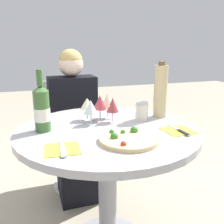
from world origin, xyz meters
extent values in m
cylinder|color=gray|center=(0.00, 0.00, 0.38)|extent=(0.11, 0.11, 0.72)
cylinder|color=#9E9EA3|center=(0.00, 0.00, 0.76)|extent=(1.00, 1.00, 0.04)
cylinder|color=silver|center=(-0.06, 0.77, 0.01)|extent=(0.39, 0.39, 0.01)
cylinder|color=silver|center=(-0.06, 0.77, 0.21)|extent=(0.06, 0.06, 0.43)
cube|color=silver|center=(-0.06, 0.77, 0.44)|extent=(0.43, 0.43, 0.03)
cube|color=silver|center=(-0.06, 0.97, 0.69)|extent=(0.43, 0.02, 0.46)
cube|color=black|center=(-0.06, 0.60, 0.23)|extent=(0.32, 0.34, 0.46)
cube|color=black|center=(-0.06, 0.77, 0.72)|extent=(0.38, 0.22, 0.52)
sphere|color=beige|center=(-0.06, 0.77, 1.08)|extent=(0.20, 0.20, 0.20)
sphere|color=tan|center=(-0.06, 0.77, 1.10)|extent=(0.19, 0.19, 0.19)
cylinder|color=#E5C17F|center=(0.04, -0.22, 0.79)|extent=(0.29, 0.29, 0.02)
sphere|color=#336B28|center=(0.09, -0.16, 0.81)|extent=(0.04, 0.04, 0.04)
sphere|color=#336B28|center=(0.03, -0.15, 0.80)|extent=(0.03, 0.03, 0.03)
sphere|color=#336B28|center=(-0.03, -0.21, 0.81)|extent=(0.04, 0.04, 0.04)
sphere|color=#B22D1E|center=(-0.02, -0.30, 0.80)|extent=(0.03, 0.03, 0.03)
sphere|color=#336B28|center=(-0.02, -0.13, 0.80)|extent=(0.03, 0.03, 0.03)
cylinder|color=#38602D|center=(-0.34, 0.07, 0.89)|extent=(0.08, 0.08, 0.21)
cone|color=#38602D|center=(-0.34, 0.07, 1.01)|extent=(0.08, 0.08, 0.03)
cylinder|color=#38602D|center=(-0.34, 0.07, 1.06)|extent=(0.03, 0.03, 0.08)
cylinder|color=silver|center=(-0.34, 0.07, 0.87)|extent=(0.08, 0.08, 0.07)
cylinder|color=tan|center=(0.38, 0.11, 0.94)|extent=(0.08, 0.08, 0.32)
cylinder|color=brown|center=(0.38, 0.11, 1.11)|extent=(0.04, 0.04, 0.02)
cylinder|color=silver|center=(0.25, 0.09, 0.83)|extent=(0.08, 0.08, 0.10)
cylinder|color=#B2B2B7|center=(0.25, 0.09, 0.88)|extent=(0.07, 0.07, 0.02)
cylinder|color=silver|center=(0.06, 0.10, 0.78)|extent=(0.06, 0.06, 0.00)
cylinder|color=silver|center=(0.06, 0.10, 0.81)|extent=(0.01, 0.01, 0.06)
cone|color=#9E383D|center=(0.06, 0.10, 0.88)|extent=(0.07, 0.07, 0.08)
cylinder|color=silver|center=(0.00, 0.14, 0.78)|extent=(0.06, 0.06, 0.00)
cylinder|color=silver|center=(0.00, 0.14, 0.82)|extent=(0.01, 0.01, 0.07)
cone|color=#9E383D|center=(0.00, 0.14, 0.89)|extent=(0.08, 0.08, 0.08)
cylinder|color=silver|center=(-0.07, 0.10, 0.78)|extent=(0.06, 0.06, 0.00)
cylinder|color=silver|center=(-0.07, 0.10, 0.81)|extent=(0.01, 0.01, 0.06)
cone|color=silver|center=(-0.07, 0.10, 0.88)|extent=(0.08, 0.08, 0.08)
cylinder|color=silver|center=(0.06, 0.19, 0.78)|extent=(0.06, 0.06, 0.00)
cylinder|color=silver|center=(0.06, 0.19, 0.82)|extent=(0.01, 0.01, 0.07)
cone|color=beige|center=(0.06, 0.19, 0.89)|extent=(0.08, 0.08, 0.08)
cylinder|color=silver|center=(-0.07, 0.19, 0.78)|extent=(0.06, 0.06, 0.00)
cylinder|color=silver|center=(-0.07, 0.19, 0.82)|extent=(0.01, 0.01, 0.07)
cone|color=beige|center=(-0.07, 0.19, 0.88)|extent=(0.08, 0.08, 0.06)
cube|color=yellow|center=(-0.27, -0.22, 0.78)|extent=(0.16, 0.16, 0.00)
cube|color=silver|center=(-0.27, -0.22, 0.78)|extent=(0.04, 0.19, 0.00)
cube|color=silver|center=(-0.27, -0.26, 0.79)|extent=(0.03, 0.09, 0.00)
cube|color=yellow|center=(0.34, -0.17, 0.78)|extent=(0.16, 0.16, 0.00)
cube|color=silver|center=(0.34, -0.17, 0.78)|extent=(0.03, 0.19, 0.00)
cube|color=black|center=(0.34, -0.21, 0.79)|extent=(0.02, 0.09, 0.00)
camera|label=1|loc=(-0.39, -1.24, 1.22)|focal=40.00mm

